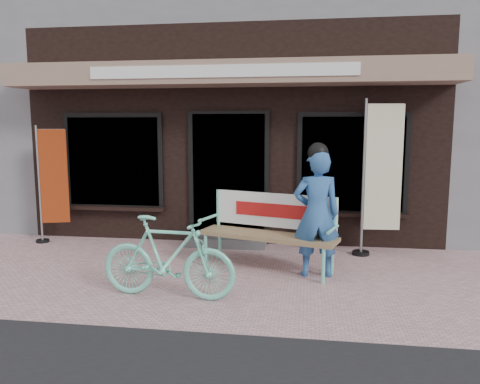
% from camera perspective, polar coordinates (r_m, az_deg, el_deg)
% --- Properties ---
extents(ground, '(70.00, 70.00, 0.00)m').
position_cam_1_polar(ground, '(6.10, -4.52, -10.66)').
color(ground, '#C9999D').
rests_on(ground, ground).
extents(storefront, '(7.00, 6.77, 6.00)m').
position_cam_1_polar(storefront, '(10.73, 1.32, 13.60)').
color(storefront, black).
rests_on(storefront, ground).
extents(bench, '(1.96, 1.03, 1.03)m').
position_cam_1_polar(bench, '(6.45, 3.70, -4.06)').
color(bench, '#70DBBC').
rests_on(bench, ground).
extents(person, '(0.65, 0.47, 1.75)m').
position_cam_1_polar(person, '(6.14, 9.32, -2.34)').
color(person, '#2D5B9B').
rests_on(person, ground).
extents(bicycle, '(1.62, 0.57, 0.95)m').
position_cam_1_polar(bicycle, '(5.43, -8.79, -7.86)').
color(bicycle, '#70DBBC').
rests_on(bicycle, ground).
extents(nobori_red, '(0.58, 0.28, 1.97)m').
position_cam_1_polar(nobori_red, '(8.43, -21.98, 1.07)').
color(nobori_red, gray).
rests_on(nobori_red, ground).
extents(nobori_cream, '(0.69, 0.27, 2.36)m').
position_cam_1_polar(nobori_cream, '(7.28, 16.67, 1.89)').
color(nobori_cream, gray).
rests_on(nobori_cream, ground).
extents(menu_stand, '(0.40, 0.11, 0.80)m').
position_cam_1_polar(menu_stand, '(7.64, 9.12, -3.73)').
color(menu_stand, black).
rests_on(menu_stand, ground).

